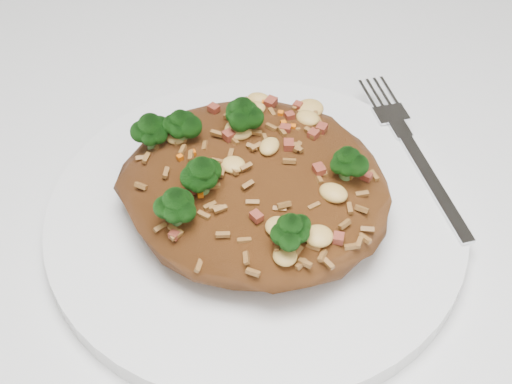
# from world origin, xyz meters

# --- Properties ---
(dining_table) EXTENTS (1.20, 0.80, 0.75)m
(dining_table) POSITION_xyz_m (0.00, 0.00, 0.66)
(dining_table) COLOR white
(dining_table) RESTS_ON ground
(plate) EXTENTS (0.26, 0.26, 0.01)m
(plate) POSITION_xyz_m (-0.08, -0.08, 0.76)
(plate) COLOR white
(plate) RESTS_ON dining_table
(fried_rice) EXTENTS (0.16, 0.15, 0.06)m
(fried_rice) POSITION_xyz_m (-0.08, -0.08, 0.79)
(fried_rice) COLOR brown
(fried_rice) RESTS_ON plate
(fork) EXTENTS (0.12, 0.13, 0.00)m
(fork) POSITION_xyz_m (-0.00, 0.01, 0.77)
(fork) COLOR silver
(fork) RESTS_ON plate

